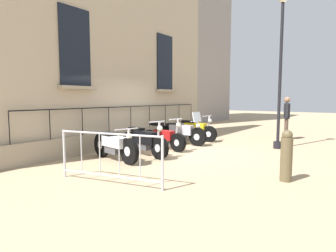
% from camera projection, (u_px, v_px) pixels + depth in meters
% --- Properties ---
extents(ground_plane, '(60.00, 60.00, 0.00)m').
position_uv_depth(ground_plane, '(174.00, 150.00, 9.54)').
color(ground_plane, tan).
extents(building_facade, '(0.82, 10.40, 7.21)m').
position_uv_depth(building_facade, '(122.00, 49.00, 10.53)').
color(building_facade, tan).
rests_on(building_facade, ground_plane).
extents(motorcycle_white, '(2.08, 0.83, 0.94)m').
position_uv_depth(motorcycle_white, '(115.00, 145.00, 7.97)').
color(motorcycle_white, black).
rests_on(motorcycle_white, ground_plane).
extents(motorcycle_black, '(2.15, 0.77, 1.08)m').
position_uv_depth(motorcycle_black, '(144.00, 141.00, 8.70)').
color(motorcycle_black, black).
rests_on(motorcycle_black, ground_plane).
extents(motorcycle_red, '(2.02, 0.68, 1.07)m').
position_uv_depth(motorcycle_red, '(163.00, 137.00, 9.71)').
color(motorcycle_red, black).
rests_on(motorcycle_red, ground_plane).
extents(motorcycle_silver, '(2.16, 0.63, 1.23)m').
position_uv_depth(motorcycle_silver, '(181.00, 133.00, 10.79)').
color(motorcycle_silver, black).
rests_on(motorcycle_silver, ground_plane).
extents(motorcycle_yellow, '(1.97, 0.70, 1.05)m').
position_uv_depth(motorcycle_yellow, '(195.00, 130.00, 11.69)').
color(motorcycle_yellow, black).
rests_on(motorcycle_yellow, ground_plane).
extents(lamppost, '(0.33, 0.33, 5.18)m').
position_uv_depth(lamppost, '(281.00, 63.00, 9.60)').
color(lamppost, black).
rests_on(lamppost, ground_plane).
extents(crowd_barrier, '(2.38, 0.52, 1.05)m').
position_uv_depth(crowd_barrier, '(109.00, 156.00, 5.82)').
color(crowd_barrier, '#B7B7BF').
rests_on(crowd_barrier, ground_plane).
extents(bollard, '(0.24, 0.24, 1.08)m').
position_uv_depth(bollard, '(286.00, 156.00, 5.96)').
color(bollard, brown).
rests_on(bollard, ground_plane).
extents(pedestrian_standing, '(0.32, 0.51, 1.78)m').
position_uv_depth(pedestrian_standing, '(287.00, 115.00, 11.86)').
color(pedestrian_standing, '#47382D').
rests_on(pedestrian_standing, ground_plane).
extents(distant_building, '(5.79, 7.39, 13.84)m').
position_uv_depth(distant_building, '(175.00, 28.00, 21.31)').
color(distant_building, gray).
rests_on(distant_building, ground_plane).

